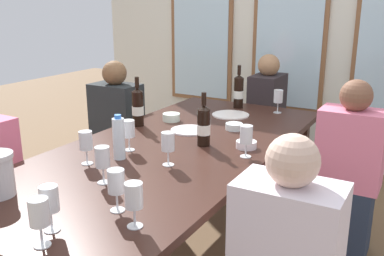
{
  "coord_description": "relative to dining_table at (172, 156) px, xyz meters",
  "views": [
    {
      "loc": [
        1.27,
        -2.01,
        1.54
      ],
      "look_at": [
        0.0,
        0.23,
        0.79
      ],
      "focal_mm": 40.63,
      "sensor_mm": 36.0,
      "label": 1
    }
  ],
  "objects": [
    {
      "name": "wine_glass_7",
      "position": [
        0.13,
        -1.03,
        0.18
      ],
      "size": [
        0.07,
        0.07,
        0.17
      ],
      "color": "white",
      "rests_on": "dining_table"
    },
    {
      "name": "wine_bottle_1",
      "position": [
        -0.05,
        1.06,
        0.19
      ],
      "size": [
        0.08,
        0.08,
        0.33
      ],
      "color": "black",
      "rests_on": "dining_table"
    },
    {
      "name": "dining_table",
      "position": [
        0.0,
        0.0,
        0.0
      ],
      "size": [
        1.11,
        2.46,
        0.74
      ],
      "color": "#361D16",
      "rests_on": "ground"
    },
    {
      "name": "wine_glass_0",
      "position": [
        0.27,
        1.06,
        0.18
      ],
      "size": [
        0.07,
        0.07,
        0.17
      ],
      "color": "white",
      "rests_on": "dining_table"
    },
    {
      "name": "wine_glass_6",
      "position": [
        -0.17,
        -0.18,
        0.18
      ],
      "size": [
        0.07,
        0.07,
        0.17
      ],
      "color": "white",
      "rests_on": "dining_table"
    },
    {
      "name": "wine_glass_4",
      "position": [
        -0.23,
        -0.46,
        0.18
      ],
      "size": [
        0.07,
        0.07,
        0.17
      ],
      "color": "white",
      "rests_on": "dining_table"
    },
    {
      "name": "seated_person_0",
      "position": [
        -0.88,
        0.58,
        -0.15
      ],
      "size": [
        0.38,
        0.24,
        1.11
      ],
      "color": "#28303E",
      "rests_on": "ground"
    },
    {
      "name": "tasting_bowl_2",
      "position": [
        0.39,
        0.18,
        0.08
      ],
      "size": [
        0.12,
        0.12,
        0.04
      ],
      "primitive_type": "cylinder",
      "color": "white",
      "rests_on": "dining_table"
    },
    {
      "name": "back_wall_with_windows",
      "position": [
        0.0,
        2.14,
        0.77
      ],
      "size": [
        4.31,
        0.1,
        2.9
      ],
      "color": "silver",
      "rests_on": "ground"
    },
    {
      "name": "water_bottle",
      "position": [
        -0.13,
        -0.31,
        0.17
      ],
      "size": [
        0.06,
        0.06,
        0.24
      ],
      "color": "white",
      "rests_on": "dining_table"
    },
    {
      "name": "wine_glass_8",
      "position": [
        0.14,
        -0.27,
        0.18
      ],
      "size": [
        0.07,
        0.07,
        0.17
      ],
      "color": "white",
      "rests_on": "dining_table"
    },
    {
      "name": "seated_person_1",
      "position": [
        0.88,
        0.62,
        -0.15
      ],
      "size": [
        0.38,
        0.24,
        1.11
      ],
      "color": "#252F42",
      "rests_on": "ground"
    },
    {
      "name": "wine_glass_9",
      "position": [
        0.18,
        -1.12,
        0.18
      ],
      "size": [
        0.07,
        0.07,
        0.17
      ],
      "color": "white",
      "rests_on": "dining_table"
    },
    {
      "name": "wine_glass_3",
      "position": [
        0.44,
        0.04,
        0.18
      ],
      "size": [
        0.07,
        0.07,
        0.17
      ],
      "color": "white",
      "rests_on": "dining_table"
    },
    {
      "name": "wine_bottle_2",
      "position": [
        0.15,
        0.1,
        0.18
      ],
      "size": [
        0.08,
        0.08,
        0.31
      ],
      "color": "black",
      "rests_on": "dining_table"
    },
    {
      "name": "wine_glass_2",
      "position": [
        0.38,
        -0.86,
        0.18
      ],
      "size": [
        0.07,
        0.07,
        0.17
      ],
      "color": "white",
      "rests_on": "dining_table"
    },
    {
      "name": "wine_glass_5",
      "position": [
        0.24,
        -0.79,
        0.18
      ],
      "size": [
        0.07,
        0.07,
        0.17
      ],
      "color": "white",
      "rests_on": "dining_table"
    },
    {
      "name": "tasting_bowl_0",
      "position": [
        -0.3,
        0.47,
        0.09
      ],
      "size": [
        0.12,
        0.12,
        0.05
      ],
      "primitive_type": "cylinder",
      "color": "white",
      "rests_on": "dining_table"
    },
    {
      "name": "wine_glass_1",
      "position": [
        0.01,
        -0.6,
        0.18
      ],
      "size": [
        0.07,
        0.07,
        0.17
      ],
      "color": "white",
      "rests_on": "dining_table"
    },
    {
      "name": "white_plate_1",
      "position": [
        0.0,
        0.81,
        0.07
      ],
      "size": [
        0.27,
        0.27,
        0.01
      ],
      "primitive_type": "cylinder",
      "color": "white",
      "rests_on": "dining_table"
    },
    {
      "name": "wine_bottle_0",
      "position": [
        -0.43,
        0.26,
        0.19
      ],
      "size": [
        0.08,
        0.08,
        0.33
      ],
      "color": "black",
      "rests_on": "dining_table"
    },
    {
      "name": "seated_person_4",
      "position": [
        0.0,
        1.58,
        -0.15
      ],
      "size": [
        0.24,
        0.38,
        1.11
      ],
      "color": "#29283F",
      "rests_on": "ground"
    },
    {
      "name": "tasting_bowl_1",
      "position": [
        0.17,
        0.48,
        0.08
      ],
      "size": [
        0.11,
        0.11,
        0.04
      ],
      "primitive_type": "cylinder",
      "color": "white",
      "rests_on": "dining_table"
    },
    {
      "name": "white_plate_0",
      "position": [
        -0.07,
        0.31,
        0.07
      ],
      "size": [
        0.24,
        0.24,
        0.01
      ],
      "primitive_type": "cylinder",
      "color": "white",
      "rests_on": "dining_table"
    }
  ]
}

